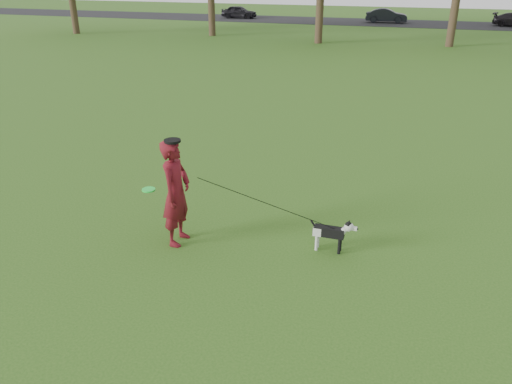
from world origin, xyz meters
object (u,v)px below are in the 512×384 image
(man, at_px, (176,193))
(dog, at_px, (333,231))
(car_left, at_px, (239,12))
(car_mid, at_px, (386,16))

(man, xyz_separation_m, dog, (2.65, 0.51, -0.57))
(man, distance_m, dog, 2.76)
(dog, bearing_deg, car_left, 111.94)
(car_mid, bearing_deg, dog, 179.38)
(dog, relative_size, car_left, 0.24)
(man, relative_size, car_mid, 0.53)
(car_left, bearing_deg, car_mid, -91.55)
(car_mid, bearing_deg, car_left, 86.00)
(man, bearing_deg, car_left, 17.33)
(dog, xyz_separation_m, car_left, (-16.08, 39.92, 0.21))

